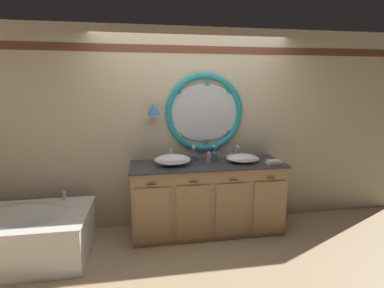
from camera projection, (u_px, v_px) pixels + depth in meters
ground_plane at (200, 241)px, 3.55m from camera, size 14.00×14.00×0.00m
back_wall_assembly at (192, 128)px, 3.87m from camera, size 6.40×0.26×2.60m
vanity_counter at (207, 197)px, 3.73m from camera, size 1.93×0.64×0.92m
bathtub at (18, 233)px, 3.11m from camera, size 1.49×0.91×0.63m
sink_basin_left at (173, 160)px, 3.53m from camera, size 0.45×0.45×0.13m
sink_basin_right at (242, 158)px, 3.68m from camera, size 0.42×0.42×0.10m
faucet_set_left at (171, 156)px, 3.77m from camera, size 0.24×0.14×0.15m
faucet_set_right at (236, 153)px, 3.91m from camera, size 0.20×0.13×0.17m
toothbrush_holder_left at (194, 157)px, 3.70m from camera, size 0.09×0.09×0.22m
toothbrush_holder_right at (215, 157)px, 3.73m from camera, size 0.08×0.08×0.21m
soap_dispenser at (209, 158)px, 3.64m from camera, size 0.06×0.07×0.15m
folded_hand_towel at (274, 162)px, 3.59m from camera, size 0.19×0.13×0.05m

